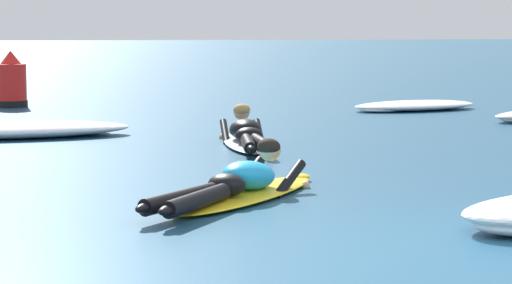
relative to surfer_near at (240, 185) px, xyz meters
The scene contains 6 objects.
ground_plane 7.64m from the surfer_near, 80.64° to the left, with size 120.00×120.00×0.00m, color navy.
surfer_near is the anchor object (origin of this frame).
surfer_far 3.84m from the surfer_near, 82.57° to the left, with size 0.54×2.64×0.53m.
whitewater_mid_left 9.49m from the surfer_near, 65.15° to the left, with size 2.48×1.56×0.17m.
whitewater_mid_right 5.76m from the surfer_near, 115.74° to the left, with size 3.24×1.46×0.22m.
channel_marker_buoy 10.58m from the surfer_near, 106.70° to the left, with size 0.57×0.57×1.01m.
Camera 1 is at (-2.21, -6.49, 1.59)m, focal length 73.11 mm.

